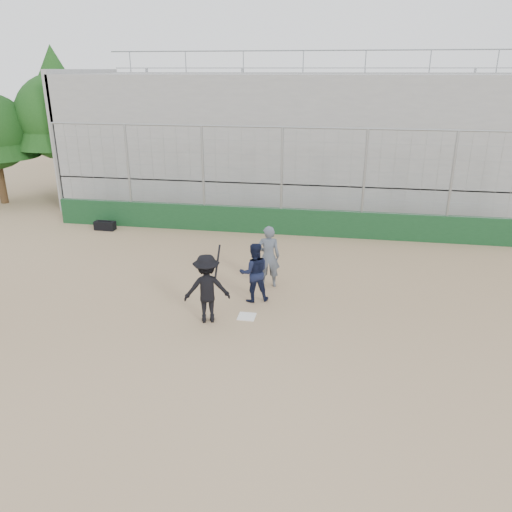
% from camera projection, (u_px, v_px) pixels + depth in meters
% --- Properties ---
extents(ground, '(90.00, 90.00, 0.00)m').
position_uv_depth(ground, '(247.00, 317.00, 12.76)').
color(ground, olive).
rests_on(ground, ground).
extents(home_plate, '(0.44, 0.44, 0.02)m').
position_uv_depth(home_plate, '(247.00, 316.00, 12.76)').
color(home_plate, white).
rests_on(home_plate, ground).
extents(backstop, '(18.10, 0.25, 4.04)m').
position_uv_depth(backstop, '(281.00, 210.00, 18.88)').
color(backstop, '#11371A').
rests_on(backstop, ground).
extents(bleachers, '(20.25, 6.70, 6.98)m').
position_uv_depth(bleachers, '(295.00, 140.00, 22.76)').
color(bleachers, gray).
rests_on(bleachers, ground).
extents(tree_left, '(4.48, 4.48, 7.00)m').
position_uv_depth(tree_left, '(58.00, 105.00, 23.11)').
color(tree_left, '#382314').
rests_on(tree_left, ground).
extents(batter_at_plate, '(1.28, 0.97, 1.92)m').
position_uv_depth(batter_at_plate, '(207.00, 288.00, 12.28)').
color(batter_at_plate, black).
rests_on(batter_at_plate, ground).
extents(catcher_crouched, '(0.99, 0.89, 1.13)m').
position_uv_depth(catcher_crouched, '(254.00, 282.00, 13.45)').
color(catcher_crouched, black).
rests_on(catcher_crouched, ground).
extents(umpire, '(0.73, 0.53, 1.65)m').
position_uv_depth(umpire, '(268.00, 259.00, 14.31)').
color(umpire, '#4C5561').
rests_on(umpire, ground).
extents(equipment_bag, '(0.82, 0.36, 0.38)m').
position_uv_depth(equipment_bag, '(105.00, 226.00, 19.62)').
color(equipment_bag, black).
rests_on(equipment_bag, ground).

